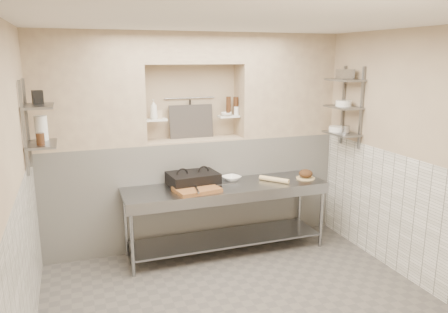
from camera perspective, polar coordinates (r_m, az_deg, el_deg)
name	(u,v)px	position (r m, az deg, el deg)	size (l,w,h in m)	color
floor	(241,306)	(4.83, 2.20, -18.91)	(4.00, 3.90, 0.10)	#5B5651
ceiling	(244,16)	(4.12, 2.57, 17.86)	(4.00, 3.90, 0.10)	silver
wall_left	(10,194)	(3.99, -26.19, -4.37)	(0.10, 3.90, 2.80)	tan
wall_right	(411,156)	(5.34, 23.26, 0.02)	(0.10, 3.90, 2.80)	tan
wall_back	(189,137)	(6.10, -4.62, 2.55)	(4.00, 0.10, 2.80)	tan
wall_front	(377,261)	(2.61, 19.34, -12.70)	(4.00, 0.10, 2.80)	tan
backwall_lower	(194,190)	(6.03, -3.89, -4.41)	(4.00, 0.40, 1.40)	white
alcove_sill	(194,140)	(5.86, -3.99, 2.23)	(1.30, 0.40, 0.02)	tan
backwall_pillar_left	(87,90)	(5.57, -17.49, 8.27)	(1.35, 0.40, 1.40)	tan
backwall_pillar_right	(284,85)	(6.26, 7.83, 9.19)	(1.35, 0.40, 1.40)	tan
backwall_header	(192,48)	(5.76, -4.18, 13.94)	(1.30, 0.40, 0.40)	tan
wainscot_left	(26,271)	(4.23, -24.40, -13.42)	(0.02, 3.90, 1.40)	white
wainscot_right	(401,216)	(5.49, 22.14, -7.17)	(0.02, 3.90, 1.40)	white
alcove_shelf_left	(156,120)	(5.70, -8.90, 4.76)	(0.28, 0.16, 0.03)	white
alcove_shelf_right	(229,116)	(5.97, 0.61, 5.27)	(0.28, 0.16, 0.03)	white
utensil_rail	(190,98)	(5.95, -4.52, 7.63)	(0.02, 0.02, 0.70)	gray
hanging_steel	(190,111)	(5.95, -4.44, 5.99)	(0.02, 0.02, 0.30)	black
splash_panel	(191,121)	(5.92, -4.29, 4.59)	(0.60, 0.02, 0.45)	#383330
shelf_rail_left_a	(27,123)	(5.12, -24.31, 3.98)	(0.03, 0.03, 0.95)	slate
shelf_rail_left_b	(24,129)	(4.73, -24.68, 3.28)	(0.03, 0.03, 0.95)	slate
wall_shelf_left_lower	(42,144)	(4.95, -22.72, 1.48)	(0.30, 0.50, 0.03)	slate
wall_shelf_left_upper	(38,106)	(4.89, -23.13, 6.08)	(0.30, 0.50, 0.03)	slate
shelf_rail_right_a	(343,105)	(6.18, 15.29, 6.49)	(0.03, 0.03, 1.05)	slate
shelf_rail_right_b	(361,108)	(5.86, 17.51, 6.02)	(0.03, 0.03, 1.05)	slate
wall_shelf_right_lower	(342,133)	(5.99, 15.11, 2.92)	(0.30, 0.50, 0.03)	slate
wall_shelf_right_mid	(343,107)	(5.94, 15.31, 6.24)	(0.30, 0.50, 0.03)	slate
wall_shelf_right_upper	(345,80)	(5.92, 15.51, 9.61)	(0.30, 0.50, 0.03)	slate
prep_table	(226,205)	(5.62, 0.31, -6.34)	(2.60, 0.70, 0.90)	gray
panini_press	(193,179)	(5.54, -4.06, -2.96)	(0.64, 0.50, 0.17)	black
cutting_board	(197,190)	(5.30, -3.55, -4.34)	(0.52, 0.37, 0.05)	brown
knife_blade	(226,184)	(5.43, 0.26, -3.63)	(0.27, 0.03, 0.01)	gray
tongs	(197,189)	(5.19, -3.55, -4.32)	(0.02, 0.02, 0.27)	gray
mixing_bowl	(231,178)	(5.76, 0.97, -2.86)	(0.24, 0.24, 0.06)	white
rolling_pin	(274,179)	(5.73, 6.56, -2.99)	(0.06, 0.06, 0.41)	#D8BF8B
bread_board	(305,178)	(5.95, 10.60, -2.78)	(0.25, 0.25, 0.01)	#D8BF8B
bread_loaf	(306,174)	(5.93, 10.62, -2.20)	(0.18, 0.18, 0.11)	#4C2D19
bottle_soap	(154,109)	(5.66, -9.18, 6.10)	(0.10, 0.10, 0.25)	white
jar_alcove	(159,114)	(5.72, -8.50, 5.48)	(0.07, 0.07, 0.11)	tan
bowl_alcove	(226,114)	(5.92, 0.31, 5.56)	(0.15, 0.15, 0.05)	white
condiment_a	(236,106)	(6.01, 1.54, 6.62)	(0.07, 0.07, 0.25)	#3A2011
condiment_b	(228,106)	(5.98, 0.58, 6.63)	(0.06, 0.06, 0.25)	#3A2011
condiment_c	(236,111)	(6.00, 1.61, 5.99)	(0.07, 0.07, 0.12)	white
jug_left	(41,128)	(5.10, -22.76, 3.45)	(0.13, 0.13, 0.26)	white
jar_left	(40,139)	(4.82, -22.86, 2.11)	(0.08, 0.08, 0.12)	#3A2011
box_left_upper	(38,97)	(4.95, -23.17, 7.13)	(0.10, 0.10, 0.14)	black
bowl_right	(337,129)	(6.07, 14.56, 3.52)	(0.22, 0.22, 0.07)	white
canister_right	(346,130)	(5.91, 15.61, 3.40)	(0.10, 0.10, 0.10)	gray
bowl_right_mid	(344,103)	(5.94, 15.34, 6.72)	(0.20, 0.20, 0.07)	white
basket_right	(345,74)	(5.92, 15.54, 10.33)	(0.16, 0.20, 0.12)	gray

